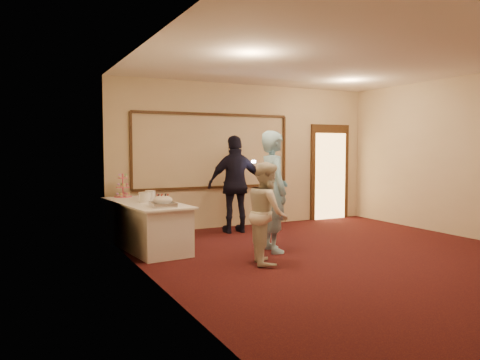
% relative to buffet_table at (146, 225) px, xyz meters
% --- Properties ---
extents(floor, '(7.00, 7.00, 0.00)m').
position_rel_buffet_table_xyz_m(floor, '(2.57, -2.20, -0.39)').
color(floor, black).
rests_on(floor, ground).
extents(room_walls, '(6.04, 7.04, 3.02)m').
position_rel_buffet_table_xyz_m(room_walls, '(2.57, -2.20, 1.64)').
color(room_walls, beige).
rests_on(room_walls, floor).
extents(wall_molding, '(3.45, 0.04, 1.55)m').
position_rel_buffet_table_xyz_m(wall_molding, '(1.77, 1.27, 1.21)').
color(wall_molding, '#321E0F').
rests_on(wall_molding, room_walls).
extents(doorway, '(1.05, 0.07, 2.20)m').
position_rel_buffet_table_xyz_m(doorway, '(4.72, 1.25, 0.69)').
color(doorway, '#321E0F').
rests_on(doorway, floor).
extents(buffet_table, '(1.08, 2.27, 0.77)m').
position_rel_buffet_table_xyz_m(buffet_table, '(0.00, 0.00, 0.00)').
color(buffet_table, white).
rests_on(buffet_table, floor).
extents(pavlova_tray, '(0.38, 0.52, 0.18)m').
position_rel_buffet_table_xyz_m(pavlova_tray, '(0.07, -0.73, 0.46)').
color(pavlova_tray, silver).
rests_on(pavlova_tray, buffet_table).
extents(cupcake_stand, '(0.32, 0.32, 0.47)m').
position_rel_buffet_table_xyz_m(cupcake_stand, '(-0.16, 0.96, 0.55)').
color(cupcake_stand, '#EC4F74').
rests_on(cupcake_stand, buffet_table).
extents(plate_stack_a, '(0.20, 0.20, 0.17)m').
position_rel_buffet_table_xyz_m(plate_stack_a, '(-0.02, -0.03, 0.47)').
color(plate_stack_a, white).
rests_on(plate_stack_a, buffet_table).
extents(plate_stack_b, '(0.18, 0.18, 0.15)m').
position_rel_buffet_table_xyz_m(plate_stack_b, '(0.19, 0.37, 0.46)').
color(plate_stack_b, white).
rests_on(plate_stack_b, buffet_table).
extents(tart, '(0.25, 0.25, 0.05)m').
position_rel_buffet_table_xyz_m(tart, '(0.19, -0.26, 0.41)').
color(tart, white).
rests_on(tart, buffet_table).
extents(man, '(0.58, 0.78, 1.94)m').
position_rel_buffet_table_xyz_m(man, '(1.77, -1.16, 0.58)').
color(man, '#8CC6E4').
rests_on(man, floor).
extents(woman, '(0.76, 0.86, 1.47)m').
position_rel_buffet_table_xyz_m(woman, '(1.30, -1.78, 0.35)').
color(woman, white).
rests_on(woman, floor).
extents(guest, '(1.16, 0.59, 1.91)m').
position_rel_buffet_table_xyz_m(guest, '(1.97, 0.62, 0.57)').
color(guest, black).
rests_on(guest, floor).
extents(camera_flash, '(0.07, 0.04, 0.05)m').
position_rel_buffet_table_xyz_m(camera_flash, '(2.21, 0.34, 1.01)').
color(camera_flash, white).
rests_on(camera_flash, guest).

